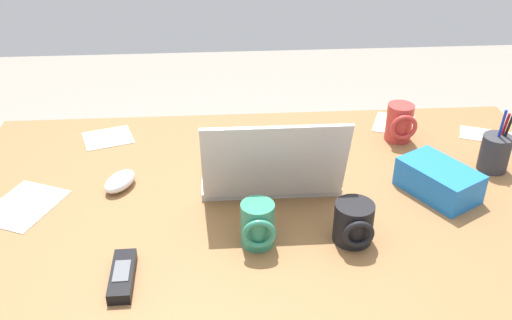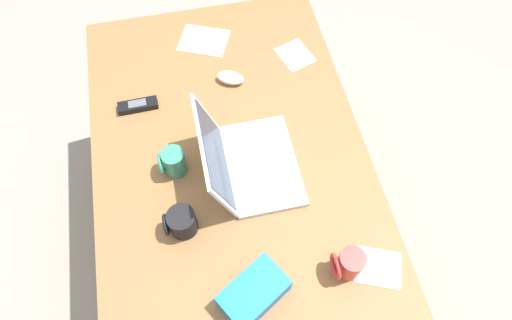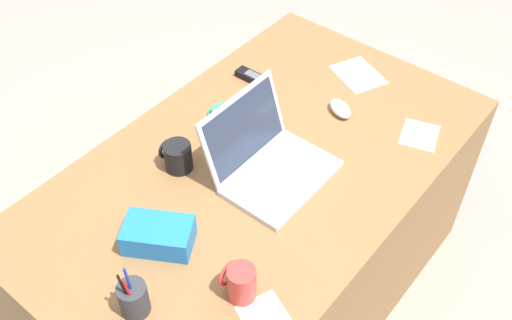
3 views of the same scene
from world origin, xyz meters
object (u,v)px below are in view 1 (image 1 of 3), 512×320
at_px(coffee_mug_spare, 258,225).
at_px(snack_bag, 439,180).
at_px(computer_mouse, 120,181).
at_px(pen_holder, 495,152).
at_px(laptop, 270,169).
at_px(coffee_mug_white, 354,223).
at_px(cordless_phone, 122,276).
at_px(coffee_mug_tall, 400,123).

distance_m(coffee_mug_spare, snack_bag, 0.48).
distance_m(computer_mouse, snack_bag, 0.77).
bearing_deg(pen_holder, laptop, 3.58).
bearing_deg(coffee_mug_white, cordless_phone, 11.20).
distance_m(laptop, pen_holder, 0.58).
height_order(computer_mouse, cordless_phone, computer_mouse).
distance_m(coffee_mug_tall, coffee_mug_spare, 0.61).
height_order(coffee_mug_tall, snack_bag, coffee_mug_tall).
bearing_deg(coffee_mug_tall, snack_bag, 93.89).
relative_size(coffee_mug_white, coffee_mug_tall, 0.91).
xyz_separation_m(coffee_mug_tall, coffee_mug_spare, (0.43, 0.44, -0.00)).
height_order(coffee_mug_spare, snack_bag, coffee_mug_spare).
bearing_deg(laptop, coffee_mug_white, 124.20).
xyz_separation_m(cordless_phone, pen_holder, (-0.90, -0.36, 0.04)).
xyz_separation_m(coffee_mug_tall, snack_bag, (-0.02, 0.27, -0.02)).
bearing_deg(snack_bag, coffee_mug_tall, -86.11).
bearing_deg(coffee_mug_tall, computer_mouse, 14.70).
bearing_deg(pen_holder, cordless_phone, 21.86).
height_order(cordless_phone, snack_bag, snack_bag).
relative_size(laptop, cordless_phone, 2.45).
bearing_deg(coffee_mug_spare, coffee_mug_tall, -134.35).
bearing_deg(pen_holder, computer_mouse, 1.38).
bearing_deg(coffee_mug_white, pen_holder, -147.77).
height_order(coffee_mug_white, snack_bag, coffee_mug_white).
relative_size(coffee_mug_tall, coffee_mug_spare, 1.07).
bearing_deg(snack_bag, pen_holder, -150.80).
distance_m(coffee_mug_white, coffee_mug_tall, 0.49).
bearing_deg(coffee_mug_spare, cordless_phone, 19.46).
relative_size(coffee_mug_white, cordless_phone, 0.70).
relative_size(coffee_mug_spare, pen_holder, 0.58).
relative_size(coffee_mug_tall, snack_bag, 0.57).
bearing_deg(snack_bag, cordless_phone, 19.90).
bearing_deg(computer_mouse, coffee_mug_spare, 170.00).
bearing_deg(computer_mouse, snack_bag, -158.79).
bearing_deg(coffee_mug_tall, laptop, 28.89).
bearing_deg(laptop, snack_bag, 170.89).
xyz_separation_m(laptop, pen_holder, (-0.58, -0.04, 0.00)).
distance_m(computer_mouse, cordless_phone, 0.34).
bearing_deg(coffee_mug_spare, snack_bag, -159.84).
height_order(coffee_mug_tall, coffee_mug_spare, coffee_mug_tall).
relative_size(coffee_mug_tall, pen_holder, 0.62).
distance_m(pen_holder, snack_bag, 0.21).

